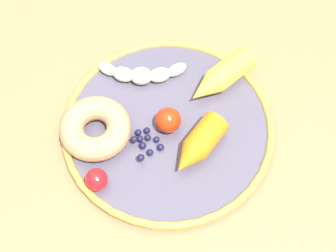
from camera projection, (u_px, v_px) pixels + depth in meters
ground_plane at (174, 235)px, 1.44m from camera, size 6.00×6.00×0.00m
dining_table at (178, 138)px, 0.90m from camera, size 1.17×0.73×0.70m
plate at (168, 127)px, 0.80m from camera, size 0.34×0.34×0.02m
banana at (142, 74)px, 0.83m from camera, size 0.06×0.16×0.03m
carrot_orange at (198, 145)px, 0.76m from camera, size 0.11×0.09×0.04m
carrot_yellow at (220, 77)px, 0.82m from camera, size 0.12×0.11×0.04m
donut at (95, 128)px, 0.77m from camera, size 0.15×0.15×0.04m
blueberry_pile at (146, 143)px, 0.78m from camera, size 0.06×0.05×0.02m
tomato_near at (168, 120)px, 0.78m from camera, size 0.04×0.04×0.04m
tomato_mid at (97, 180)px, 0.74m from camera, size 0.03×0.03×0.03m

